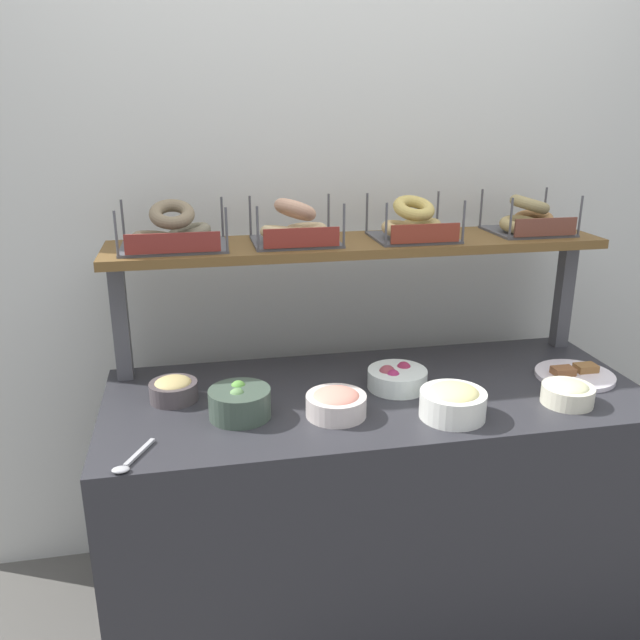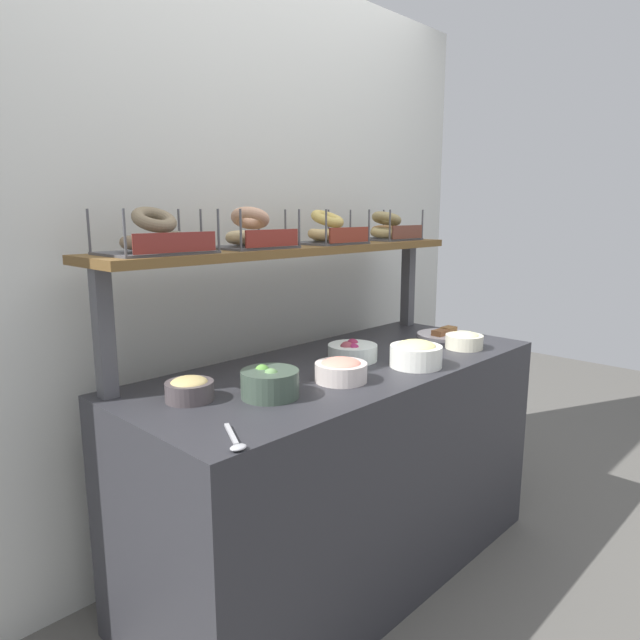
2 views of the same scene
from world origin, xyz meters
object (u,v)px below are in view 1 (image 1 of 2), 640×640
Objects in this scene: bowl_veggie_mix at (240,402)px; bowl_potato_salad at (568,392)px; bowl_lox_spread at (336,403)px; bagel_basket_everything at (528,219)px; bagel_basket_poppy at (173,233)px; bagel_basket_sesame at (413,224)px; bowl_hummus at (174,389)px; bowl_egg_salad at (453,401)px; bowl_beet_salad at (397,378)px; serving_spoon_near_plate at (129,462)px; bagel_basket_plain at (295,228)px; serving_plate_white at (575,374)px.

bowl_potato_salad is at bearing -6.26° from bowl_veggie_mix.
bowl_lox_spread reaches higher than bowl_potato_salad.
bagel_basket_poppy is at bearing -178.93° from bagel_basket_everything.
bowl_veggie_mix is 0.55× the size of bagel_basket_poppy.
bowl_veggie_mix is 0.66× the size of bagel_basket_sesame.
bowl_lox_spread reaches higher than bowl_hummus.
bowl_beet_salad is at bearing 113.04° from bowl_egg_salad.
bowl_lox_spread is 0.99m from bagel_basket_everything.
bowl_potato_salad reaches higher than serving_spoon_near_plate.
bowl_potato_salad is at bearing -12.46° from bowl_hummus.
bagel_basket_everything is (0.43, 0.03, -0.00)m from bagel_basket_sesame.
bowl_egg_salad is 1.31× the size of bowl_hummus.
bagel_basket_plain is at bearing 26.02° from bowl_hummus.
bowl_egg_salad is at bearing -159.57° from serving_plate_white.
bagel_basket_poppy is 1.22m from bagel_basket_everything.
bowl_lox_spread is at bearing 166.98° from bowl_egg_salad.
serving_plate_white is 0.77× the size of bagel_basket_poppy.
bagel_basket_sesame is (0.81, 0.19, 0.44)m from bowl_hummus.
bowl_potato_salad is at bearing -51.76° from bagel_basket_sesame.
bowl_lox_spread is at bearing 175.16° from bowl_potato_salad.
bowl_veggie_mix is at bearing 168.41° from bowl_egg_salad.
bagel_basket_poppy is at bearing 159.95° from bowl_beet_salad.
bowl_lox_spread is 0.54× the size of bagel_basket_poppy.
bowl_potato_salad is 0.81× the size of bowl_egg_salad.
serving_plate_white is at bearing -17.92° from bagel_basket_plain.
bowl_lox_spread is at bearing -42.00° from bagel_basket_poppy.
bowl_veggie_mix is 0.62× the size of bagel_basket_plain.
bowl_hummus is 0.64m from bagel_basket_plain.
bowl_beet_salad is 0.52m from bagel_basket_sesame.
bowl_veggie_mix is at bearing -168.55° from bowl_beet_salad.
bagel_basket_sesame is (-0.49, 0.28, 0.47)m from serving_plate_white.
bowl_egg_salad is (0.33, -0.08, 0.01)m from bowl_lox_spread.
bowl_veggie_mix is 0.71× the size of serving_plate_white.
bagel_basket_plain is 0.40m from bagel_basket_sesame.
serving_spoon_near_plate is 1.17m from bagel_basket_sesame.
bagel_basket_sesame reaches higher than bowl_egg_salad.
bagel_basket_plain is at bearing 138.43° from bowl_beet_salad.
bagel_basket_plain is (-0.28, 0.25, 0.45)m from bowl_beet_salad.
bowl_beet_salad is 0.58× the size of bagel_basket_poppy.
bagel_basket_poppy is 0.39m from bagel_basket_plain.
bowl_potato_salad is at bearing -21.71° from bagel_basket_poppy.
bowl_lox_spread is 0.65× the size of bagel_basket_everything.
bowl_lox_spread is 0.68m from bagel_basket_sesame.
bagel_basket_everything is at bearing 28.16° from bowl_lox_spread.
serving_spoon_near_plate is 1.54m from bagel_basket_everything.
bagel_basket_plain reaches higher than bowl_potato_salad.
bagel_basket_plain is (0.39, 0.01, 0.00)m from bagel_basket_poppy.
serving_spoon_near_plate is 0.59× the size of bagel_basket_sesame.
bowl_potato_salad is at bearing -23.99° from bowl_beet_salad.
serving_plate_white is (0.60, -0.04, -0.02)m from bowl_beet_salad.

